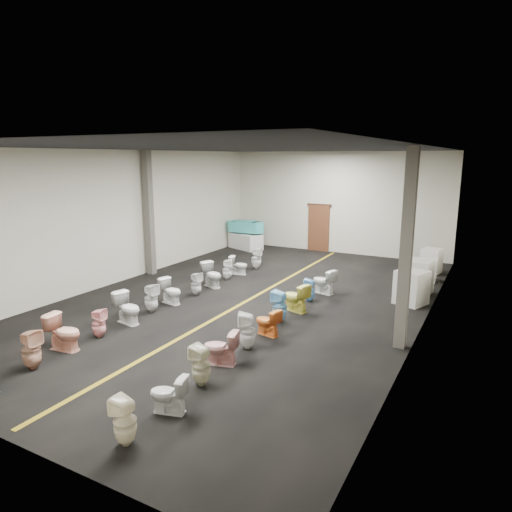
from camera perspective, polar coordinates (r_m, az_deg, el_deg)
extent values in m
plane|color=black|center=(14.02, -0.72, -5.41)|extent=(16.00, 16.00, 0.00)
plane|color=black|center=(13.36, -0.77, 13.31)|extent=(16.00, 16.00, 0.00)
plane|color=beige|center=(20.82, 10.07, 6.57)|extent=(10.00, 0.00, 10.00)
plane|color=beige|center=(16.50, -16.17, 4.81)|extent=(0.00, 16.00, 16.00)
plane|color=beige|center=(11.94, 20.75, 1.78)|extent=(0.00, 16.00, 16.00)
cube|color=olive|center=(14.02, -0.72, -5.40)|extent=(0.12, 15.60, 0.01)
cube|color=#562D19|center=(21.17, 7.84, 3.46)|extent=(1.00, 0.10, 2.10)
cube|color=#331C11|center=(21.04, 7.93, 6.34)|extent=(1.15, 0.08, 0.10)
cube|color=#59544C|center=(17.06, -13.22, 5.20)|extent=(0.25, 0.25, 4.50)
cube|color=#59544C|center=(10.52, 18.27, 0.63)|extent=(0.25, 0.25, 4.50)
cube|color=silver|center=(21.56, -1.31, 1.89)|extent=(1.83, 1.36, 0.73)
cube|color=#3EB3B2|center=(21.45, -1.32, 3.69)|extent=(1.21, 0.69, 0.50)
cylinder|color=#3EB3B2|center=(21.74, -2.71, 3.79)|extent=(0.66, 0.66, 0.50)
cylinder|color=#3EB3B2|center=(21.18, 0.11, 3.58)|extent=(0.66, 0.66, 0.50)
cube|color=teal|center=(21.42, -1.32, 4.21)|extent=(1.01, 0.48, 0.20)
cube|color=beige|center=(14.20, 18.85, -3.74)|extent=(1.01, 1.01, 1.00)
cube|color=beige|center=(15.39, 19.65, -2.46)|extent=(0.88, 0.88, 1.07)
cube|color=silver|center=(17.04, 20.50, -1.68)|extent=(0.70, 0.70, 0.75)
cube|color=silver|center=(18.24, 21.08, -0.57)|extent=(0.77, 0.77, 0.92)
imported|color=tan|center=(10.53, -26.29, -10.43)|extent=(0.40, 0.40, 0.85)
imported|color=#FAAD92|center=(11.23, -22.87, -8.78)|extent=(0.87, 0.57, 0.83)
imported|color=#FBA9AA|center=(11.68, -19.07, -7.94)|extent=(0.39, 0.38, 0.72)
imported|color=white|center=(12.40, -15.71, -6.29)|extent=(0.88, 0.61, 0.82)
imported|color=silver|center=(13.09, -12.98, -5.15)|extent=(0.41, 0.40, 0.82)
imported|color=white|center=(13.76, -10.57, -4.34)|extent=(0.80, 0.54, 0.75)
imported|color=silver|center=(14.42, -7.51, -3.48)|extent=(0.39, 0.38, 0.74)
imported|color=silver|center=(15.28, -5.49, -2.35)|extent=(0.92, 0.74, 0.83)
imported|color=white|center=(16.11, -3.63, -1.70)|extent=(0.45, 0.45, 0.75)
imported|color=white|center=(16.85, -2.19, -1.16)|extent=(0.73, 0.51, 0.69)
imported|color=white|center=(17.64, 0.04, -0.27)|extent=(0.45, 0.44, 0.84)
imported|color=#F3E7C5|center=(7.53, -16.08, -19.24)|extent=(0.36, 0.35, 0.78)
imported|color=silver|center=(8.19, -10.86, -16.61)|extent=(0.74, 0.54, 0.68)
imported|color=beige|center=(8.93, -6.87, -13.44)|extent=(0.41, 0.41, 0.80)
imported|color=#DA9995|center=(9.71, -4.43, -11.37)|extent=(0.82, 0.59, 0.75)
imported|color=white|center=(10.42, -1.10, -9.32)|extent=(0.52, 0.51, 0.86)
imported|color=orange|center=(11.20, 1.46, -8.23)|extent=(0.73, 0.51, 0.68)
imported|color=#7FC1E4|center=(12.03, 2.98, -6.31)|extent=(0.41, 0.40, 0.86)
imported|color=#EBE258|center=(12.89, 4.96, -5.16)|extent=(0.90, 0.67, 0.82)
imported|color=#7DC3F5|center=(13.82, 6.73, -4.24)|extent=(0.35, 0.34, 0.70)
imported|color=white|center=(14.65, 8.46, -3.14)|extent=(0.88, 0.66, 0.80)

